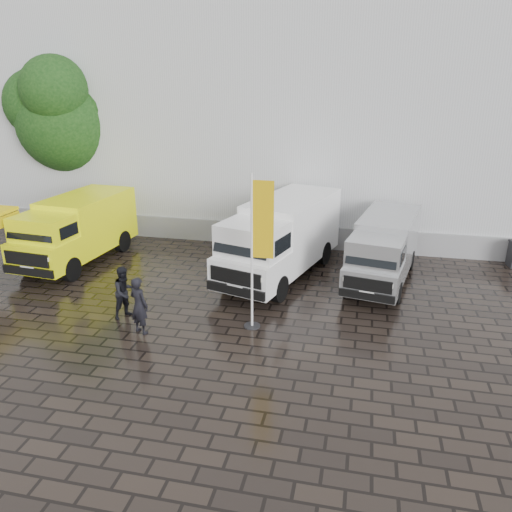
{
  "coord_description": "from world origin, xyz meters",
  "views": [
    {
      "loc": [
        2.74,
        -12.96,
        7.16
      ],
      "look_at": [
        -0.6,
        2.2,
        1.54
      ],
      "focal_mm": 35.0,
      "sensor_mm": 36.0,
      "label": 1
    }
  ],
  "objects_px": {
    "van_yellow": "(76,231)",
    "person_front": "(139,305)",
    "flagpole": "(258,246)",
    "van_white": "(281,240)",
    "van_silver": "(383,251)",
    "person_tent": "(125,292)"
  },
  "relations": [
    {
      "from": "flagpole",
      "to": "person_front",
      "type": "distance_m",
      "value": 3.87
    },
    {
      "from": "van_white",
      "to": "person_tent",
      "type": "bearing_deg",
      "value": -116.73
    },
    {
      "from": "van_white",
      "to": "person_tent",
      "type": "height_order",
      "value": "van_white"
    },
    {
      "from": "van_silver",
      "to": "van_yellow",
      "type": "bearing_deg",
      "value": -166.43
    },
    {
      "from": "van_yellow",
      "to": "person_front",
      "type": "distance_m",
      "value": 7.09
    },
    {
      "from": "van_white",
      "to": "van_silver",
      "type": "height_order",
      "value": "van_white"
    },
    {
      "from": "van_yellow",
      "to": "person_tent",
      "type": "xyz_separation_m",
      "value": [
        4.12,
        -4.16,
        -0.46
      ]
    },
    {
      "from": "person_tent",
      "to": "van_silver",
      "type": "bearing_deg",
      "value": -28.98
    },
    {
      "from": "person_tent",
      "to": "person_front",
      "type": "bearing_deg",
      "value": -104.53
    },
    {
      "from": "flagpole",
      "to": "person_front",
      "type": "xyz_separation_m",
      "value": [
        -3.31,
        -1.06,
        -1.71
      ]
    },
    {
      "from": "van_silver",
      "to": "flagpole",
      "type": "xyz_separation_m",
      "value": [
        -3.69,
        -4.5,
        1.4
      ]
    },
    {
      "from": "person_front",
      "to": "flagpole",
      "type": "bearing_deg",
      "value": -139.85
    },
    {
      "from": "van_yellow",
      "to": "van_silver",
      "type": "height_order",
      "value": "van_yellow"
    },
    {
      "from": "person_front",
      "to": "van_yellow",
      "type": "bearing_deg",
      "value": -22.73
    },
    {
      "from": "van_white",
      "to": "person_tent",
      "type": "xyz_separation_m",
      "value": [
        -4.14,
        -4.45,
        -0.59
      ]
    },
    {
      "from": "person_front",
      "to": "person_tent",
      "type": "distance_m",
      "value": 1.22
    },
    {
      "from": "van_yellow",
      "to": "person_tent",
      "type": "relative_size",
      "value": 3.36
    },
    {
      "from": "flagpole",
      "to": "person_front",
      "type": "relative_size",
      "value": 2.66
    },
    {
      "from": "person_front",
      "to": "person_tent",
      "type": "bearing_deg",
      "value": -22.27
    },
    {
      "from": "van_white",
      "to": "van_silver",
      "type": "xyz_separation_m",
      "value": [
        3.73,
        0.26,
        -0.24
      ]
    },
    {
      "from": "flagpole",
      "to": "van_yellow",
      "type": "bearing_deg",
      "value": 154.53
    },
    {
      "from": "van_white",
      "to": "person_tent",
      "type": "relative_size",
      "value": 3.92
    }
  ]
}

